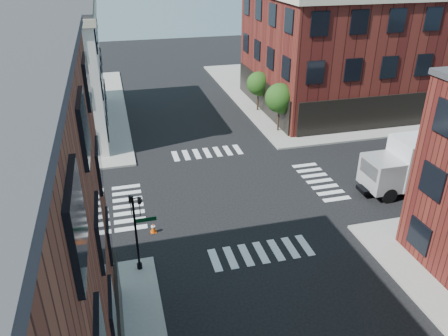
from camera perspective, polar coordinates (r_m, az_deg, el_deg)
ground at (r=30.92m, az=0.63°, el=-3.28°), size 120.00×120.00×0.00m
sidewalk_ne at (r=56.73m, az=15.95°, el=9.99°), size 30.00×30.00×0.15m
building_ne at (r=50.99m, az=19.09°, el=14.65°), size 25.00×16.00×12.00m
tree_near at (r=40.59m, az=7.36°, el=8.88°), size 2.69×2.69×4.49m
tree_far at (r=46.04m, az=4.59°, el=10.79°), size 2.43×2.43×4.07m
signal_pole at (r=22.93m, az=-11.35°, el=-7.25°), size 1.29×1.24×4.60m
box_truck at (r=33.69m, az=24.79°, el=0.66°), size 8.79×2.80×3.96m
traffic_cone at (r=27.05m, az=-9.23°, el=-7.74°), size 0.36×0.36×0.65m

